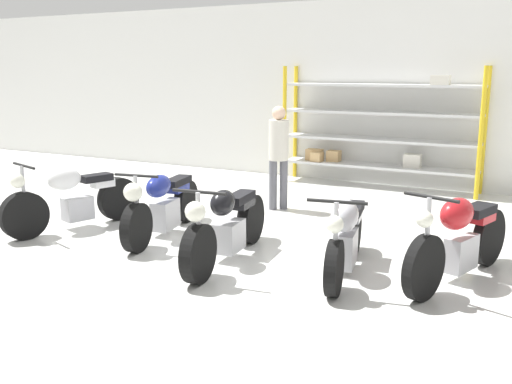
{
  "coord_description": "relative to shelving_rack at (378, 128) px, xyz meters",
  "views": [
    {
      "loc": [
        3.32,
        -5.98,
        2.25
      ],
      "look_at": [
        0.0,
        0.4,
        0.7
      ],
      "focal_mm": 40.0,
      "sensor_mm": 36.0,
      "label": 1
    }
  ],
  "objects": [
    {
      "name": "shelving_rack",
      "position": [
        0.0,
        0.0,
        0.0
      ],
      "size": [
        3.82,
        0.63,
        2.31
      ],
      "color": "gold",
      "rests_on": "ground_plane"
    },
    {
      "name": "motorcycle_blue",
      "position": [
        -1.66,
        -4.64,
        -0.7
      ],
      "size": [
        0.69,
        2.15,
        0.98
      ],
      "rotation": [
        0.0,
        0.0,
        -1.39
      ],
      "color": "black",
      "rests_on": "ground_plane"
    },
    {
      "name": "motorcycle_white",
      "position": [
        -3.0,
        -4.97,
        -0.7
      ],
      "size": [
        0.88,
        2.05,
        1.02
      ],
      "rotation": [
        0.0,
        0.0,
        -1.87
      ],
      "color": "black",
      "rests_on": "ground_plane"
    },
    {
      "name": "motorcycle_red",
      "position": [
        2.21,
        -4.58,
        -0.66
      ],
      "size": [
        0.88,
        2.09,
        1.06
      ],
      "rotation": [
        0.0,
        0.0,
        -1.88
      ],
      "color": "black",
      "rests_on": "ground_plane"
    },
    {
      "name": "motorcycle_silver",
      "position": [
        1.04,
        -4.88,
        -0.7
      ],
      "size": [
        0.66,
        2.02,
        0.99
      ],
      "rotation": [
        0.0,
        0.0,
        -1.39
      ],
      "color": "black",
      "rests_on": "ground_plane"
    },
    {
      "name": "motorcycle_black",
      "position": [
        -0.34,
        -5.16,
        -0.71
      ],
      "size": [
        0.62,
        2.2,
        1.01
      ],
      "rotation": [
        0.0,
        0.0,
        -1.45
      ],
      "color": "black",
      "rests_on": "ground_plane"
    },
    {
      "name": "ground_plane",
      "position": [
        -0.34,
        -4.8,
        -1.14
      ],
      "size": [
        30.0,
        30.0,
        0.0
      ],
      "primitive_type": "plane",
      "color": "silver"
    },
    {
      "name": "back_wall",
      "position": [
        -0.34,
        0.37,
        0.66
      ],
      "size": [
        30.0,
        0.08,
        3.6
      ],
      "color": "white",
      "rests_on": "ground_plane"
    },
    {
      "name": "person_browsing",
      "position": [
        -0.91,
        -2.53,
        -0.15
      ],
      "size": [
        0.45,
        0.45,
        1.68
      ],
      "rotation": [
        0.0,
        0.0,
        2.29
      ],
      "color": "#595960",
      "rests_on": "ground_plane"
    }
  ]
}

